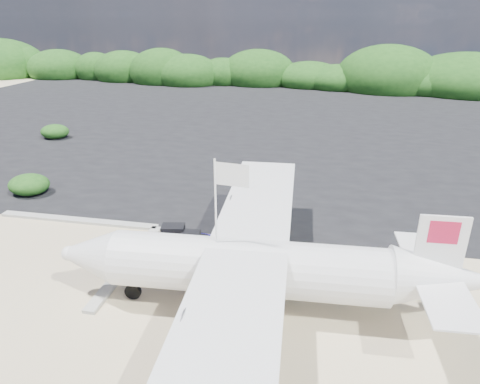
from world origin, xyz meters
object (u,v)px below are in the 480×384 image
(crew_a, at_px, (196,258))
(crew_c, at_px, (280,267))
(baggage_cart, at_px, (190,265))
(signboard, at_px, (236,347))
(crew_b, at_px, (282,222))
(flagpole, at_px, (218,308))
(aircraft_large, at_px, (405,143))

(crew_a, xyz_separation_m, crew_c, (3.47, 0.26, -0.18))
(crew_a, bearing_deg, baggage_cart, -52.86)
(baggage_cart, relative_size, signboard, 1.90)
(crew_b, bearing_deg, flagpole, 80.90)
(aircraft_large, bearing_deg, crew_c, 66.68)
(flagpole, bearing_deg, crew_a, 126.23)
(flagpole, height_order, aircraft_large, flagpole)
(flagpole, height_order, crew_a, flagpole)
(crew_c, bearing_deg, crew_b, -72.86)
(crew_c, bearing_deg, aircraft_large, -97.83)
(crew_a, bearing_deg, crew_c, -174.81)
(baggage_cart, bearing_deg, crew_b, 50.62)
(flagpole, relative_size, signboard, 3.67)
(crew_c, bearing_deg, baggage_cart, 5.14)
(crew_b, distance_m, aircraft_large, 20.78)
(signboard, relative_size, aircraft_large, 0.09)
(crew_b, height_order, aircraft_large, aircraft_large)
(crew_c, bearing_deg, flagpole, 58.21)
(signboard, bearing_deg, flagpole, 137.93)
(flagpole, height_order, crew_b, flagpole)
(flagpole, xyz_separation_m, aircraft_large, (10.58, 25.00, 0.00))
(signboard, height_order, crew_b, crew_b)
(baggage_cart, xyz_separation_m, aircraft_large, (12.54, 22.34, 0.00))
(crew_a, bearing_deg, crew_b, -125.16)
(baggage_cart, xyz_separation_m, crew_c, (4.04, -0.53, 0.74))
(signboard, distance_m, crew_b, 8.18)
(crew_b, bearing_deg, crew_a, 60.76)
(flagpole, bearing_deg, crew_b, 74.09)
(baggage_cart, height_order, flagpole, flagpole)
(baggage_cart, height_order, signboard, baggage_cart)
(baggage_cart, xyz_separation_m, signboard, (3.03, -4.59, 0.00))
(signboard, relative_size, crew_b, 1.09)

